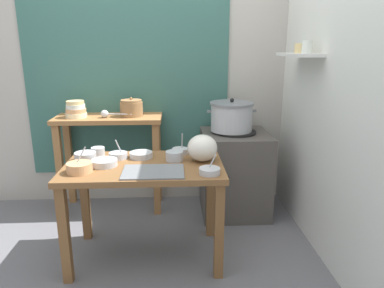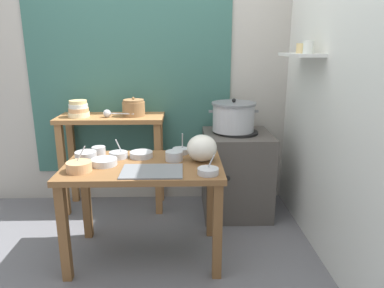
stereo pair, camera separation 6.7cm
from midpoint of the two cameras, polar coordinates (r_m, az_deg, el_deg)
ground_plane at (r=2.85m, az=-7.87°, el=-16.94°), size 9.00×9.00×0.00m
wall_back at (r=3.50m, az=-5.33°, el=11.85°), size 4.40×0.12×2.60m
wall_right at (r=2.82m, az=21.57°, el=9.96°), size 0.30×3.20×2.60m
prep_table at (r=2.55m, az=-6.94°, el=-5.52°), size 1.10×0.66×0.72m
back_shelf_table at (r=3.38m, az=-12.07°, el=0.74°), size 0.96×0.40×0.90m
stove_block at (r=3.33m, az=7.66°, el=-4.61°), size 0.60×0.61×0.78m
steamer_pot at (r=3.21m, az=7.23°, el=4.37°), size 0.44×0.39×0.29m
clay_pot at (r=3.29m, az=-8.73°, el=5.73°), size 0.20×0.20×0.17m
bowl_stack_enamel at (r=3.35m, az=-17.13°, el=5.32°), size 0.19×0.19×0.15m
ladle at (r=3.27m, az=-12.68°, el=4.79°), size 0.28×0.07×0.07m
serving_tray at (r=2.35m, az=-5.59°, el=-4.36°), size 0.40×0.28×0.01m
plastic_bag at (r=2.54m, az=2.35°, el=-0.65°), size 0.21×0.22×0.19m
prep_bowl_0 at (r=2.78m, az=-14.02°, el=-1.00°), size 0.10×0.10×0.06m
prep_bowl_1 at (r=2.45m, az=-16.86°, el=-3.42°), size 0.17×0.17×0.17m
prep_bowl_2 at (r=2.66m, az=-7.40°, el=-1.62°), size 0.17×0.17×0.04m
prep_bowl_3 at (r=2.30m, az=3.42°, el=-4.29°), size 0.14×0.14×0.13m
prep_bowl_4 at (r=2.73m, az=-1.16°, el=-1.04°), size 0.12×0.12×0.16m
prep_bowl_5 at (r=2.53m, az=-13.11°, el=-2.76°), size 0.18×0.18×0.04m
prep_bowl_6 at (r=2.68m, az=-15.93°, el=-1.77°), size 0.15×0.15×0.06m
prep_bowl_7 at (r=2.56m, az=-2.14°, el=-1.84°), size 0.13×0.13×0.07m
prep_bowl_8 at (r=2.67m, az=-10.97°, el=-1.66°), size 0.13×0.13×0.15m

